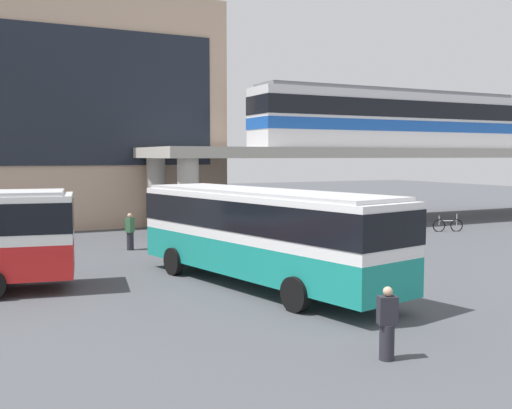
# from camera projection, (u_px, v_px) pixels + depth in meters

# --- Properties ---
(ground_plane) EXTENTS (120.00, 120.00, 0.00)m
(ground_plane) POSITION_uv_depth(u_px,v_px,m) (212.00, 249.00, 27.62)
(ground_plane) COLOR #47494F
(station_building) EXTENTS (24.12, 13.71, 14.02)m
(station_building) POSITION_uv_depth(u_px,v_px,m) (15.00, 115.00, 38.69)
(station_building) COLOR tan
(station_building) RESTS_ON ground_plane
(elevated_platform) EXTENTS (33.59, 7.27, 4.81)m
(elevated_platform) POSITION_uv_depth(u_px,v_px,m) (395.00, 158.00, 39.69)
(elevated_platform) COLOR #ADA89E
(elevated_platform) RESTS_ON ground_plane
(train) EXTENTS (19.98, 2.96, 3.84)m
(train) POSITION_uv_depth(u_px,v_px,m) (392.00, 119.00, 39.34)
(train) COLOR silver
(train) RESTS_ON elevated_platform
(bus_main) EXTENTS (4.82, 11.33, 3.22)m
(bus_main) POSITION_uv_depth(u_px,v_px,m) (261.00, 227.00, 19.57)
(bus_main) COLOR teal
(bus_main) RESTS_ON ground_plane
(bicycle_silver) EXTENTS (1.70, 0.69, 1.04)m
(bicycle_silver) POSITION_uv_depth(u_px,v_px,m) (448.00, 225.00, 34.11)
(bicycle_silver) COLOR black
(bicycle_silver) RESTS_ON ground_plane
(bicycle_red) EXTENTS (1.77, 0.37, 1.04)m
(bicycle_red) POSITION_uv_depth(u_px,v_px,m) (387.00, 228.00, 32.94)
(bicycle_red) COLOR black
(bicycle_red) RESTS_ON ground_plane
(bicycle_brown) EXTENTS (1.77, 0.41, 1.04)m
(bicycle_brown) POSITION_uv_depth(u_px,v_px,m) (368.00, 234.00, 30.18)
(bicycle_brown) COLOR black
(bicycle_brown) RESTS_ON ground_plane
(bicycle_black) EXTENTS (1.75, 0.51, 1.04)m
(bicycle_black) POSITION_uv_depth(u_px,v_px,m) (328.00, 231.00, 31.56)
(bicycle_black) COLOR black
(bicycle_black) RESTS_ON ground_plane
(bicycle_orange) EXTENTS (1.75, 0.49, 1.04)m
(bicycle_orange) POSITION_uv_depth(u_px,v_px,m) (270.00, 233.00, 30.79)
(bicycle_orange) COLOR black
(bicycle_orange) RESTS_ON ground_plane
(pedestrian_waiting_near_stop) EXTENTS (0.47, 0.46, 1.70)m
(pedestrian_waiting_near_stop) POSITION_uv_depth(u_px,v_px,m) (130.00, 233.00, 27.39)
(pedestrian_waiting_near_stop) COLOR #26262D
(pedestrian_waiting_near_stop) RESTS_ON ground_plane
(pedestrian_at_kerb) EXTENTS (0.46, 0.37, 1.58)m
(pedestrian_at_kerb) POSITION_uv_depth(u_px,v_px,m) (387.00, 326.00, 12.62)
(pedestrian_at_kerb) COLOR #26262D
(pedestrian_at_kerb) RESTS_ON ground_plane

